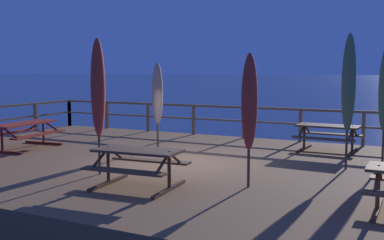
# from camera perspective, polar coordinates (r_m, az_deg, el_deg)

# --- Properties ---
(ground_plane) EXTENTS (600.00, 600.00, 0.00)m
(ground_plane) POSITION_cam_1_polar(r_m,az_deg,el_deg) (12.00, -1.59, -8.39)
(ground_plane) COLOR navy
(wooden_deck) EXTENTS (15.79, 9.75, 0.69)m
(wooden_deck) POSITION_cam_1_polar(r_m,az_deg,el_deg) (11.92, -1.59, -6.78)
(wooden_deck) COLOR brown
(wooden_deck) RESTS_ON ground
(railing_waterside_far) EXTENTS (15.59, 0.10, 1.09)m
(railing_waterside_far) POSITION_cam_1_polar(r_m,az_deg,el_deg) (16.02, 6.43, 0.48)
(railing_waterside_far) COLOR brown
(railing_waterside_far) RESTS_ON wooden_deck
(picnic_table_mid_centre) EXTENTS (1.83, 1.52, 0.78)m
(picnic_table_mid_centre) POSITION_cam_1_polar(r_m,az_deg,el_deg) (9.27, -6.67, -4.89)
(picnic_table_mid_centre) COLOR brown
(picnic_table_mid_centre) RESTS_ON wooden_deck
(picnic_table_front_right) EXTENTS (1.78, 1.48, 0.78)m
(picnic_table_front_right) POSITION_cam_1_polar(r_m,az_deg,el_deg) (13.78, 16.33, -1.48)
(picnic_table_front_right) COLOR brown
(picnic_table_front_right) RESTS_ON wooden_deck
(picnic_table_back_right) EXTENTS (1.59, 2.25, 0.78)m
(picnic_table_back_right) POSITION_cam_1_polar(r_m,az_deg,el_deg) (14.69, -19.95, -1.10)
(picnic_table_back_right) COLOR maroon
(picnic_table_back_right) RESTS_ON wooden_deck
(patio_umbrella_short_back) EXTENTS (0.32, 0.32, 3.17)m
(patio_umbrella_short_back) POSITION_cam_1_polar(r_m,az_deg,el_deg) (11.34, 18.67, 4.28)
(patio_umbrella_short_back) COLOR #4C3828
(patio_umbrella_short_back) RESTS_ON wooden_deck
(patio_umbrella_tall_mid_right) EXTENTS (0.32, 0.32, 2.66)m
(patio_umbrella_tall_mid_right) POSITION_cam_1_polar(r_m,az_deg,el_deg) (9.16, 7.05, 2.15)
(patio_umbrella_tall_mid_right) COLOR #4C3828
(patio_umbrella_tall_mid_right) RESTS_ON wooden_deck
(patio_umbrella_short_front) EXTENTS (0.32, 0.32, 3.02)m
(patio_umbrella_short_front) POSITION_cam_1_polar(r_m,az_deg,el_deg) (10.43, -11.46, 3.82)
(patio_umbrella_short_front) COLOR #4C3828
(patio_umbrella_short_front) RESTS_ON wooden_deck
(patio_umbrella_tall_back_left) EXTENTS (0.32, 0.32, 2.55)m
(patio_umbrella_tall_back_left) POSITION_cam_1_polar(r_m,az_deg,el_deg) (13.61, -4.26, 3.17)
(patio_umbrella_tall_back_left) COLOR #4C3828
(patio_umbrella_tall_back_left) RESTS_ON wooden_deck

